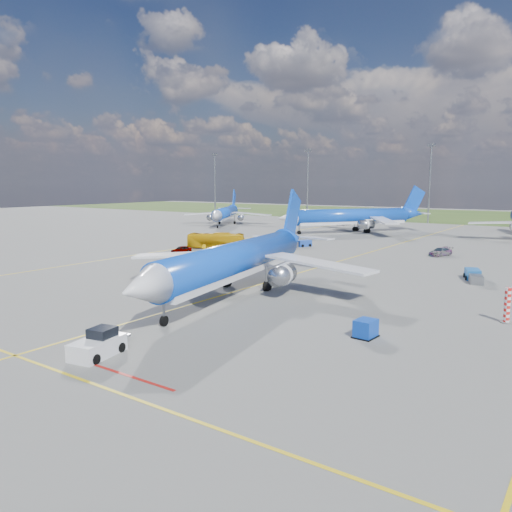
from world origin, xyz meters
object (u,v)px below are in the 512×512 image
Objects in this scene: bg_jet_nw at (226,225)px; service_car_c at (440,252)px; pushback_tug at (99,345)px; service_car_a at (181,250)px; baggage_tug_c at (300,244)px; apron_bus at (216,241)px; baggage_tug_w at (474,276)px; main_airliner at (236,293)px; uld_container at (366,328)px; warning_post at (507,305)px; service_car_b at (227,252)px; bg_jet_nnw at (351,232)px.

bg_jet_nw is 7.77× the size of service_car_c.
pushback_tug is 1.52× the size of service_car_a.
bg_jet_nw is at bearing 165.73° from baggage_tug_c.
apron_bus is 1.80× the size of baggage_tug_w.
service_car_a is (-26.05, 19.13, 0.62)m from main_airliner.
uld_container is at bearing -156.23° from apron_bus.
pushback_tug is at bearing -50.55° from baggage_tug_c.
apron_bus is at bearing -114.10° from baggage_tug_c.
uld_container is 50.28m from service_car_a.
warning_post reaches higher than service_car_a.
baggage_tug_w is (8.93, -19.01, -0.09)m from service_car_c.
service_car_c is (36.27, 21.75, 0.05)m from service_car_a.
uld_container is 45.37m from service_car_b.
bg_jet_nw is 9.84× the size of service_car_a.
warning_post is at bearing -18.21° from baggage_tug_c.
baggage_tug_w reaches higher than service_car_a.
baggage_tug_w is at bearing -124.58° from apron_bus.
pushback_tug is 0.54× the size of apron_bus.
uld_container is at bearing -32.37° from baggage_tug_c.
baggage_tug_w is at bearing -60.31° from bg_jet_nw.
pushback_tug reaches higher than service_car_a.
main_airliner is 40.19m from baggage_tug_c.
service_car_a is 45.28m from baggage_tug_w.
apron_bus reaches higher than service_car_b.
uld_container is 54.06m from baggage_tug_c.
warning_post is at bearing 56.35° from uld_container.
bg_jet_nnw reaches higher than baggage_tug_w.
uld_container is at bearing -20.49° from service_car_a.
baggage_tug_c is (3.55, -30.59, 0.55)m from bg_jet_nnw.
bg_jet_nw is 20.87× the size of uld_container.
warning_post is 53.59m from service_car_a.
service_car_b is at bearing -126.04° from service_car_c.
baggage_tug_c is (4.37, 16.02, -0.02)m from service_car_b.
main_airliner is 29.07m from baggage_tug_w.
main_airliner is 36.97m from apron_bus.
pushback_tug is 47.85m from service_car_b.
uld_container is 0.30× the size of baggage_tug_w.
warning_post is 18.92m from baggage_tug_w.
pushback_tug is at bearing -84.49° from bg_jet_nw.
baggage_tug_w is at bearing -3.15° from baggage_tug_c.
apron_bus is at bearing 155.42° from warning_post.
service_car_a is at bearing 145.38° from apron_bus.
warning_post reaches higher than uld_container.
baggage_tug_w is at bearing -16.73° from bg_jet_nnw.
bg_jet_nw is 6.61× the size of baggage_tug_c.
main_airliner is 9.75× the size of service_car_b.
service_car_b is at bearing 106.31° from pushback_tug.
apron_bus is 8.07m from service_car_a.
pushback_tug is 19.45m from uld_container.
apron_bus is at bearing 93.30° from service_car_a.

